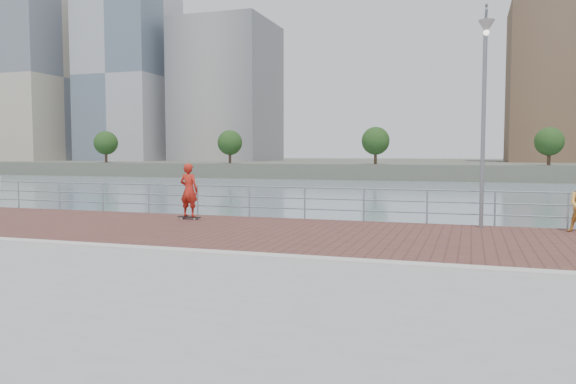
% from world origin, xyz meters
% --- Properties ---
extents(water, '(400.00, 400.00, 0.00)m').
position_xyz_m(water, '(0.00, 0.00, -2.00)').
color(water, slate).
rests_on(water, ground).
extents(brick_lane, '(40.00, 6.80, 0.02)m').
position_xyz_m(brick_lane, '(0.00, 3.60, 0.01)').
color(brick_lane, brown).
rests_on(brick_lane, seawall).
extents(curb, '(40.00, 0.40, 0.06)m').
position_xyz_m(curb, '(0.00, 0.00, 0.03)').
color(curb, '#B7B5AD').
rests_on(curb, seawall).
extents(far_shore, '(320.00, 95.00, 2.50)m').
position_xyz_m(far_shore, '(0.00, 122.50, -0.75)').
color(far_shore, '#4C5142').
rests_on(far_shore, ground).
extents(guardrail, '(39.06, 0.06, 1.13)m').
position_xyz_m(guardrail, '(0.00, 7.00, 0.69)').
color(guardrail, '#8C9EA8').
rests_on(guardrail, brick_lane).
extents(street_lamp, '(0.46, 1.34, 6.32)m').
position_xyz_m(street_lamp, '(4.72, 6.04, 4.49)').
color(street_lamp, gray).
rests_on(street_lamp, brick_lane).
extents(skateboard, '(0.83, 0.27, 0.09)m').
position_xyz_m(skateboard, '(-4.74, 5.61, 0.09)').
color(skateboard, black).
rests_on(skateboard, brick_lane).
extents(skateboarder, '(0.70, 0.49, 1.83)m').
position_xyz_m(skateboarder, '(-4.74, 5.61, 1.02)').
color(skateboarder, '#B12217').
rests_on(skateboarder, skateboard).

